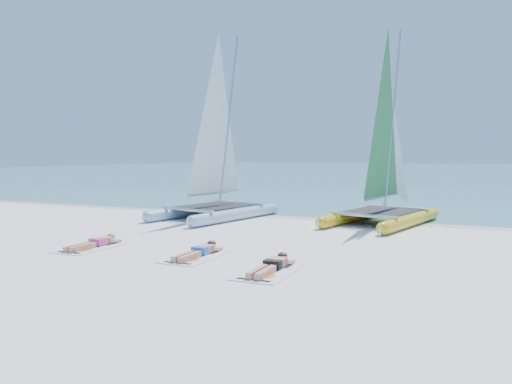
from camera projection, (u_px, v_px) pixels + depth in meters
ground at (237, 239)px, 14.40m from camera, size 140.00×140.00×0.00m
sea at (429, 171)px, 71.81m from camera, size 140.00×115.00×0.01m
wet_sand_strip at (299, 217)px, 19.41m from camera, size 140.00×1.40×0.01m
catamaran_blue at (216, 160)px, 18.93m from camera, size 3.61×5.79×7.34m
catamaran_yellow at (388, 159)px, 17.65m from camera, size 3.63×5.78×7.16m
towel_a at (91, 248)px, 12.95m from camera, size 1.00×1.85×0.02m
sunbather_a at (96, 242)px, 13.12m from camera, size 0.37×1.73×0.26m
towel_b at (195, 257)px, 11.79m from camera, size 1.00×1.85×0.02m
sunbather_b at (199, 251)px, 11.96m from camera, size 0.37×1.73×0.26m
towel_c at (268, 272)px, 10.29m from camera, size 1.00×1.85×0.02m
sunbather_c at (272, 265)px, 10.45m from camera, size 0.37×1.73×0.26m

